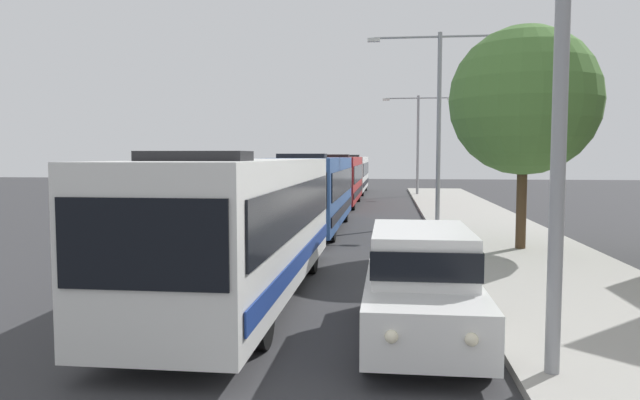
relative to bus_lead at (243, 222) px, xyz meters
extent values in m
cube|color=silver|center=(0.00, 0.02, 0.01)|extent=(2.50, 10.53, 2.70)
cube|color=black|center=(1.27, 0.02, 0.36)|extent=(0.04, 9.69, 1.00)
cube|color=black|center=(-1.27, 0.02, 0.36)|extent=(0.04, 9.69, 1.00)
cube|color=black|center=(0.00, -5.26, 0.31)|extent=(2.30, 0.04, 1.20)
cube|color=navy|center=(1.28, 0.02, -0.79)|extent=(0.03, 10.00, 0.36)
cube|color=black|center=(0.00, -3.14, 1.44)|extent=(1.75, 0.90, 0.16)
cylinder|color=black|center=(1.10, -3.24, -1.19)|extent=(0.28, 1.00, 1.00)
cylinder|color=black|center=(-1.10, -3.24, -1.19)|extent=(0.28, 1.00, 1.00)
cylinder|color=black|center=(1.10, 2.92, -1.19)|extent=(0.28, 1.00, 1.00)
cylinder|color=black|center=(-1.10, 2.92, -1.19)|extent=(0.28, 1.00, 1.00)
cube|color=#284C8C|center=(0.00, 12.01, 0.01)|extent=(2.50, 11.03, 2.70)
cube|color=black|center=(1.27, 12.01, 0.36)|extent=(0.04, 10.15, 1.00)
cube|color=black|center=(-1.27, 12.01, 0.36)|extent=(0.04, 10.15, 1.00)
cube|color=black|center=(0.00, 6.47, 0.31)|extent=(2.30, 0.04, 1.20)
cube|color=black|center=(1.28, 12.01, -0.79)|extent=(0.03, 10.48, 0.36)
cube|color=black|center=(0.00, 8.70, 1.44)|extent=(1.75, 0.90, 0.16)
cylinder|color=black|center=(1.10, 8.59, -1.19)|extent=(0.28, 1.00, 1.00)
cylinder|color=black|center=(-1.10, 8.59, -1.19)|extent=(0.28, 1.00, 1.00)
cylinder|color=black|center=(1.10, 15.04, -1.19)|extent=(0.28, 1.00, 1.00)
cylinder|color=black|center=(-1.10, 15.04, -1.19)|extent=(0.28, 1.00, 1.00)
cube|color=maroon|center=(0.00, 24.38, 0.01)|extent=(2.50, 10.74, 2.70)
cube|color=black|center=(1.27, 24.38, 0.36)|extent=(0.04, 9.88, 1.00)
cube|color=black|center=(-1.27, 24.38, 0.36)|extent=(0.04, 9.88, 1.00)
cube|color=black|center=(0.00, 18.98, 0.31)|extent=(2.30, 0.04, 1.20)
cube|color=black|center=(1.28, 24.38, -0.79)|extent=(0.03, 10.20, 0.36)
cube|color=black|center=(0.00, 21.15, 1.44)|extent=(1.75, 0.90, 0.16)
cylinder|color=black|center=(1.10, 21.05, -1.19)|extent=(0.28, 1.00, 1.00)
cylinder|color=black|center=(-1.10, 21.05, -1.19)|extent=(0.28, 1.00, 1.00)
cylinder|color=black|center=(1.10, 27.33, -1.19)|extent=(0.28, 1.00, 1.00)
cylinder|color=black|center=(-1.10, 27.33, -1.19)|extent=(0.28, 1.00, 1.00)
cube|color=silver|center=(0.00, 36.57, 0.01)|extent=(2.50, 11.80, 2.70)
cube|color=black|center=(1.27, 36.57, 0.36)|extent=(0.04, 10.85, 1.00)
cube|color=black|center=(-1.27, 36.57, 0.36)|extent=(0.04, 10.85, 1.00)
cube|color=black|center=(0.00, 30.65, 0.31)|extent=(2.30, 0.04, 1.20)
cube|color=black|center=(1.28, 36.57, -0.79)|extent=(0.03, 11.21, 0.36)
cube|color=black|center=(0.00, 33.03, 1.44)|extent=(1.75, 0.90, 0.16)
cylinder|color=black|center=(1.10, 32.92, -1.19)|extent=(0.28, 1.00, 1.00)
cylinder|color=black|center=(-1.10, 32.92, -1.19)|extent=(0.28, 1.00, 1.00)
cylinder|color=black|center=(1.10, 39.82, -1.19)|extent=(0.28, 1.00, 1.00)
cylinder|color=black|center=(-1.10, 39.82, -1.19)|extent=(0.28, 1.00, 1.00)
cube|color=white|center=(3.70, -2.52, -0.99)|extent=(1.84, 4.73, 0.80)
cube|color=white|center=(3.70, -2.37, -0.19)|extent=(1.62, 2.75, 0.80)
cube|color=black|center=(3.70, -2.37, -0.19)|extent=(1.66, 2.84, 0.44)
sphere|color=#F9EFCC|center=(3.19, -4.91, -0.89)|extent=(0.18, 0.18, 0.18)
sphere|color=#F9EFCC|center=(4.20, -4.91, -0.89)|extent=(0.18, 0.18, 0.18)
cylinder|color=black|center=(2.88, -3.99, -1.34)|extent=(0.22, 0.70, 0.70)
cylinder|color=black|center=(4.52, -3.99, -1.34)|extent=(0.22, 0.70, 0.70)
cylinder|color=black|center=(2.88, -1.05, -1.34)|extent=(0.22, 0.70, 0.70)
cylinder|color=black|center=(4.52, -1.05, -1.34)|extent=(0.22, 0.70, 0.70)
cylinder|color=gray|center=(5.40, -4.18, 2.69)|extent=(0.20, 0.20, 8.46)
cylinder|color=gray|center=(5.40, 14.74, 2.73)|extent=(0.20, 0.20, 8.53)
cylinder|color=gray|center=(3.91, 14.74, 6.79)|extent=(2.98, 0.10, 0.10)
cube|color=silver|center=(2.42, 14.74, 6.71)|extent=(0.56, 0.28, 0.16)
cylinder|color=gray|center=(6.89, 14.74, 6.79)|extent=(2.98, 0.10, 0.10)
cube|color=silver|center=(8.38, 14.74, 6.71)|extent=(0.56, 0.28, 0.16)
cylinder|color=gray|center=(5.40, 33.67, 2.28)|extent=(0.20, 0.20, 7.64)
cylinder|color=gray|center=(4.16, 33.67, 5.90)|extent=(2.48, 0.10, 0.10)
cube|color=silver|center=(2.92, 33.67, 5.82)|extent=(0.56, 0.28, 0.16)
cylinder|color=gray|center=(6.64, 33.67, 5.90)|extent=(2.48, 0.10, 0.10)
cube|color=silver|center=(7.88, 33.67, 5.82)|extent=(0.56, 0.28, 0.16)
cylinder|color=#4C3823|center=(7.40, 6.94, -0.12)|extent=(0.32, 0.32, 2.84)
sphere|color=#4C7A38|center=(7.40, 6.94, 3.19)|extent=(4.72, 4.72, 4.72)
camera|label=1|loc=(3.13, -12.32, 1.44)|focal=32.66mm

